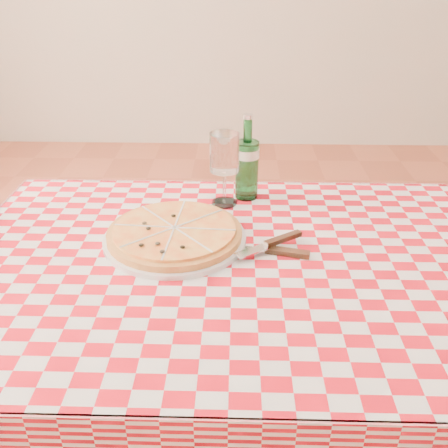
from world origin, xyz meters
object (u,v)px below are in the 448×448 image
object	(u,v)px
water_bottle	(247,157)
wine_glass	(224,170)
pizza_plate	(175,232)
dining_table	(232,294)

from	to	relation	value
water_bottle	wine_glass	size ratio (longest dim) A/B	1.19
water_bottle	pizza_plate	bearing A→B (deg)	-124.63
dining_table	water_bottle	bearing A→B (deg)	83.85
dining_table	pizza_plate	distance (m)	0.20
water_bottle	wine_glass	xyz separation A→B (m)	(-0.06, -0.05, -0.02)
pizza_plate	water_bottle	xyz separation A→B (m)	(0.18, 0.26, 0.10)
dining_table	pizza_plate	xyz separation A→B (m)	(-0.14, 0.08, 0.12)
dining_table	wine_glass	xyz separation A→B (m)	(-0.03, 0.30, 0.20)
pizza_plate	wine_glass	world-z (taller)	wine_glass
pizza_plate	water_bottle	bearing A→B (deg)	55.37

